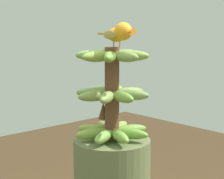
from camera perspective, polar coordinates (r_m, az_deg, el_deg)
banana_bunch at (r=1.39m, az=-0.02°, el=-0.70°), size 0.26×0.26×0.32m
perched_bird at (r=1.36m, az=1.11°, el=8.00°), size 0.07×0.20×0.08m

